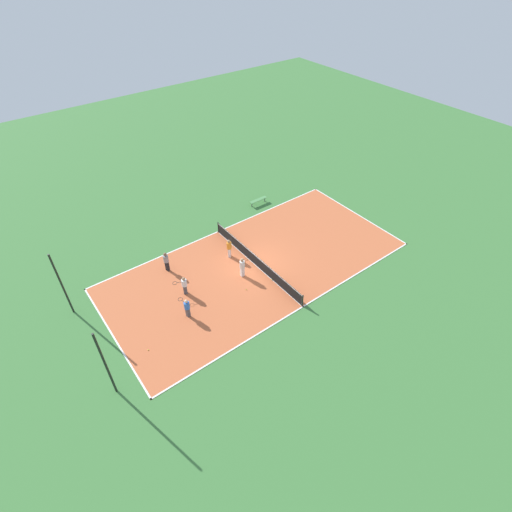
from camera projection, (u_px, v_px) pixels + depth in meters
ground_plane at (256, 265)px, 29.24m from camera, size 80.00×80.00×0.00m
court_surface at (256, 265)px, 29.23m from camera, size 10.31×21.84×0.02m
tennis_net at (256, 260)px, 28.91m from camera, size 10.11×0.10×0.95m
bench at (258, 200)px, 35.18m from camera, size 0.36×1.72×0.45m
player_near_white at (184, 285)px, 26.52m from camera, size 0.65×0.99×1.46m
player_near_blue at (187, 307)px, 24.99m from camera, size 0.98×0.50×1.47m
player_baseline_gray at (166, 261)px, 28.22m from camera, size 0.44×0.44×1.61m
player_center_orange at (229, 247)px, 29.41m from camera, size 0.94×0.84×1.55m
player_far_white at (242, 266)px, 27.78m from camera, size 0.38×0.38×1.60m
tennis_ball_far_baseline at (272, 280)px, 28.00m from camera, size 0.07×0.07×0.07m
tennis_ball_near_net at (246, 289)px, 27.28m from camera, size 0.07×0.07×0.07m
tennis_ball_right_alley at (148, 350)px, 23.50m from camera, size 0.07×0.07×0.07m
fence_post_back_left at (105, 365)px, 19.95m from camera, size 0.12×0.12×4.88m
fence_post_back_right at (62, 285)px, 24.23m from camera, size 0.12×0.12×4.88m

